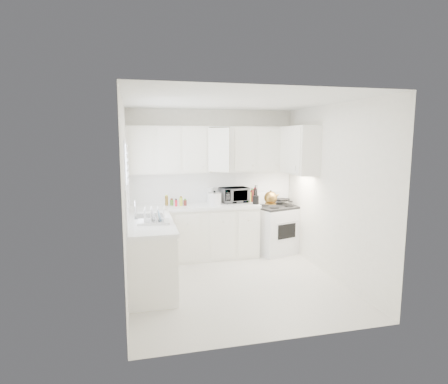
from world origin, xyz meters
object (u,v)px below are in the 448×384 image
object	(u,v)px
rice_cooker	(215,198)
utensil_crock	(256,194)
tea_kettle	(271,197)
microwave	(234,193)
stove	(276,223)
dish_rack	(154,214)

from	to	relation	value
rice_cooker	utensil_crock	size ratio (longest dim) A/B	0.67
tea_kettle	utensil_crock	world-z (taller)	utensil_crock
tea_kettle	microwave	world-z (taller)	microwave
tea_kettle	utensil_crock	distance (m)	0.27
rice_cooker	utensil_crock	xyz separation A→B (m)	(0.71, -0.16, 0.06)
tea_kettle	microwave	size ratio (longest dim) A/B	0.60
rice_cooker	microwave	bearing A→B (deg)	3.14
rice_cooker	stove	bearing A→B (deg)	-14.44
microwave	rice_cooker	xyz separation A→B (m)	(-0.39, -0.11, -0.04)
rice_cooker	dish_rack	distance (m)	1.65
utensil_crock	stove	bearing A→B (deg)	16.91
tea_kettle	stove	bearing A→B (deg)	63.32
utensil_crock	dish_rack	xyz separation A→B (m)	(-1.82, -1.06, -0.06)
microwave	rice_cooker	world-z (taller)	microwave
stove	utensil_crock	world-z (taller)	utensil_crock
rice_cooker	dish_rack	world-z (taller)	same
dish_rack	tea_kettle	bearing A→B (deg)	31.31
microwave	stove	bearing A→B (deg)	-20.59
utensil_crock	dish_rack	bearing A→B (deg)	-149.93
microwave	utensil_crock	distance (m)	0.42
rice_cooker	tea_kettle	bearing A→B (deg)	-23.97
stove	utensil_crock	bearing A→B (deg)	-179.74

